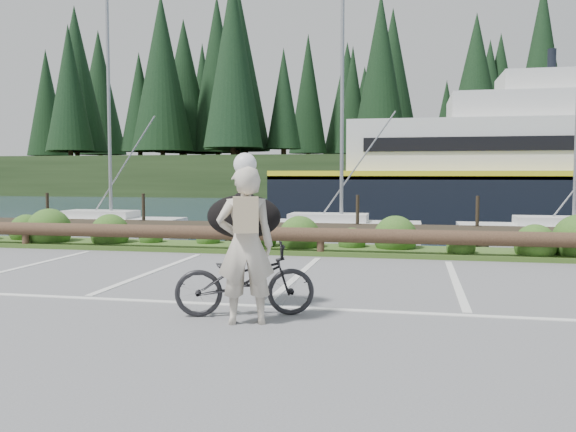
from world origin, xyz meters
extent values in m
plane|color=#5F5F62|center=(0.00, 0.00, 0.00)|extent=(72.00, 72.00, 0.00)
plane|color=#1B2B41|center=(0.00, 48.00, -1.20)|extent=(160.00, 160.00, 0.00)
cube|color=#3D5B21|center=(0.00, 5.30, 0.05)|extent=(34.00, 1.60, 0.10)
imported|color=black|center=(-0.09, -0.94, 0.45)|extent=(1.80, 1.07, 0.90)
imported|color=beige|center=(0.02, -1.32, 0.92)|extent=(0.77, 0.61, 1.83)
ellipsoid|color=black|center=(-0.25, -0.42, 1.18)|extent=(0.76, 1.09, 0.57)
camera|label=1|loc=(1.93, -8.06, 1.74)|focal=38.00mm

